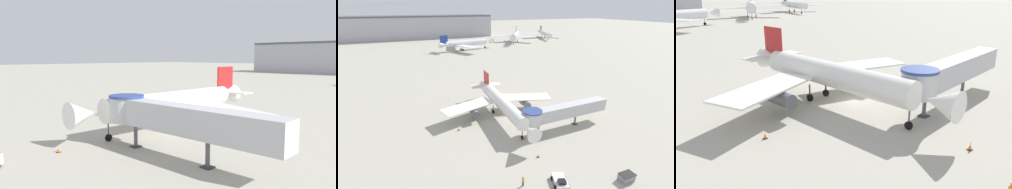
% 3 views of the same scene
% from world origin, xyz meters
% --- Properties ---
extents(ground_plane, '(800.00, 800.00, 0.00)m').
position_xyz_m(ground_plane, '(0.00, 0.00, 0.00)').
color(ground_plane, '#A8A393').
extents(main_airplane, '(29.91, 31.67, 8.60)m').
position_xyz_m(main_airplane, '(-2.69, 2.06, 3.66)').
color(main_airplane, white).
rests_on(main_airplane, ground_plane).
extents(jet_bridge, '(21.76, 4.10, 5.87)m').
position_xyz_m(jet_bridge, '(7.31, -9.17, 4.19)').
color(jet_bridge, '#B7B7BC').
rests_on(jet_bridge, ground_plane).
extents(pushback_tug_white, '(3.00, 3.84, 1.39)m').
position_xyz_m(pushback_tug_white, '(-3.17, -23.93, 0.64)').
color(pushback_tug_white, silver).
rests_on(pushback_tug_white, ground_plane).
extents(service_container_gray, '(2.53, 1.61, 1.23)m').
position_xyz_m(service_container_gray, '(7.20, -27.39, 0.62)').
color(service_container_gray, gray).
rests_on(service_container_gray, ground_plane).
extents(traffic_cone_near_nose, '(0.46, 0.46, 0.75)m').
position_xyz_m(traffic_cone_near_nose, '(-2.76, -16.60, 0.36)').
color(traffic_cone_near_nose, black).
rests_on(traffic_cone_near_nose, ground_plane).
extents(traffic_cone_port_wing, '(0.42, 0.42, 0.70)m').
position_xyz_m(traffic_cone_port_wing, '(-14.34, -1.14, 0.33)').
color(traffic_cone_port_wing, black).
rests_on(traffic_cone_port_wing, ground_plane).
extents(ground_crew_marshaller, '(0.39, 0.34, 1.78)m').
position_xyz_m(ground_crew_marshaller, '(-8.71, -21.90, 1.03)').
color(ground_crew_marshaller, '#1E2338').
rests_on(ground_crew_marshaller, ground_plane).
extents(background_jet_blue_tail, '(36.87, 35.02, 10.07)m').
position_xyz_m(background_jet_blue_tail, '(11.48, 98.02, 4.43)').
color(background_jet_blue_tail, silver).
rests_on(background_jet_blue_tail, ground_plane).
extents(background_jet_gray_tail, '(30.13, 29.71, 11.81)m').
position_xyz_m(background_jet_gray_tail, '(54.77, 115.21, 5.15)').
color(background_jet_gray_tail, silver).
rests_on(background_jet_gray_tail, ground_plane).
extents(background_jet_green_tail, '(33.13, 34.05, 9.50)m').
position_xyz_m(background_jet_green_tail, '(90.04, 129.04, 4.19)').
color(background_jet_green_tail, silver).
rests_on(background_jet_green_tail, ground_plane).
extents(terminal_building, '(134.92, 27.74, 19.05)m').
position_xyz_m(terminal_building, '(-15.84, 175.00, 9.54)').
color(terminal_building, '#A8A8B2').
rests_on(terminal_building, ground_plane).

